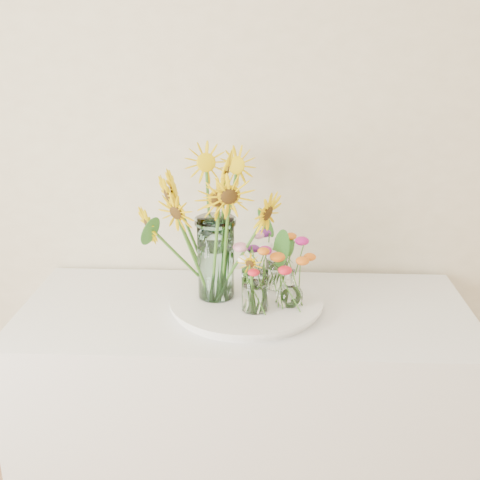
{
  "coord_description": "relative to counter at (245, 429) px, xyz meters",
  "views": [
    {
      "loc": [
        -0.2,
        0.24,
        1.73
      ],
      "look_at": [
        -0.28,
        1.95,
        1.12
      ],
      "focal_mm": 45.0,
      "sensor_mm": 36.0,
      "label": 1
    }
  ],
  "objects": [
    {
      "name": "mason_jar",
      "position": [
        -0.09,
        0.02,
        0.61
      ],
      "size": [
        0.15,
        0.15,
        0.26
      ],
      "primitive_type": "cylinder",
      "rotation": [
        0.0,
        0.0,
        -0.36
      ],
      "color": "#A0CEC7",
      "rests_on": "tray"
    },
    {
      "name": "tray",
      "position": [
        0.0,
        0.01,
        0.46
      ],
      "size": [
        0.45,
        0.45,
        0.02
      ],
      "primitive_type": "cylinder",
      "color": "white",
      "rests_on": "counter"
    },
    {
      "name": "counter",
      "position": [
        0.0,
        0.0,
        0.0
      ],
      "size": [
        1.4,
        0.6,
        0.9
      ],
      "primitive_type": "cube",
      "color": "white",
      "rests_on": "ground_plane"
    },
    {
      "name": "wildflower_posy_b",
      "position": [
        0.14,
        -0.03,
        0.58
      ],
      "size": [
        0.22,
        0.22,
        0.21
      ],
      "primitive_type": null,
      "color": "orange",
      "rests_on": "tray"
    },
    {
      "name": "small_vase_a",
      "position": [
        0.03,
        -0.07,
        0.54
      ],
      "size": [
        0.09,
        0.09,
        0.13
      ],
      "primitive_type": "cylinder",
      "rotation": [
        0.0,
        0.0,
        0.17
      ],
      "color": "white",
      "rests_on": "tray"
    },
    {
      "name": "sunflower_bouquet",
      "position": [
        -0.09,
        0.02,
        0.71
      ],
      "size": [
        0.91,
        0.91,
        0.48
      ],
      "primitive_type": null,
      "rotation": [
        0.0,
        0.0,
        -0.36
      ],
      "color": "#E4BC04",
      "rests_on": "tray"
    },
    {
      "name": "small_vase_c",
      "position": [
        0.1,
        0.1,
        0.54
      ],
      "size": [
        0.07,
        0.07,
        0.12
      ],
      "primitive_type": "cylinder",
      "rotation": [
        0.0,
        0.0,
        -0.07
      ],
      "color": "white",
      "rests_on": "tray"
    },
    {
      "name": "wildflower_posy_a",
      "position": [
        0.03,
        -0.07,
        0.59
      ],
      "size": [
        0.2,
        0.2,
        0.22
      ],
      "primitive_type": null,
      "color": "orange",
      "rests_on": "tray"
    },
    {
      "name": "wildflower_posy_c",
      "position": [
        0.1,
        0.1,
        0.58
      ],
      "size": [
        0.18,
        0.18,
        0.21
      ],
      "primitive_type": null,
      "color": "orange",
      "rests_on": "tray"
    },
    {
      "name": "small_vase_b",
      "position": [
        0.14,
        -0.03,
        0.53
      ],
      "size": [
        0.1,
        0.1,
        0.12
      ],
      "primitive_type": null,
      "rotation": [
        0.0,
        0.0,
        -0.22
      ],
      "color": "white",
      "rests_on": "tray"
    }
  ]
}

